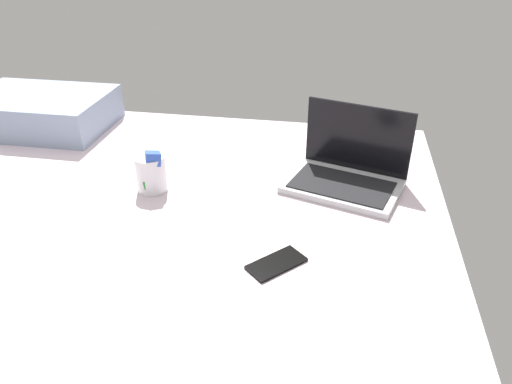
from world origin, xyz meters
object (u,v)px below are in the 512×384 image
(laptop, at_px, (347,172))
(cell_phone, at_px, (276,263))
(pillow, at_px, (40,111))
(snack_cup, at_px, (151,172))

(laptop, xyz_separation_m, cell_phone, (-0.16, -0.43, -0.04))
(cell_phone, relative_size, pillow, 0.27)
(laptop, distance_m, snack_cup, 0.59)
(laptop, relative_size, pillow, 0.74)
(snack_cup, height_order, pillow, snack_cup)
(snack_cup, xyz_separation_m, cell_phone, (0.42, -0.29, -0.05))
(laptop, xyz_separation_m, pillow, (-1.17, 0.26, 0.02))
(cell_phone, height_order, pillow, pillow)
(laptop, relative_size, snack_cup, 2.84)
(pillow, bearing_deg, snack_cup, -33.74)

